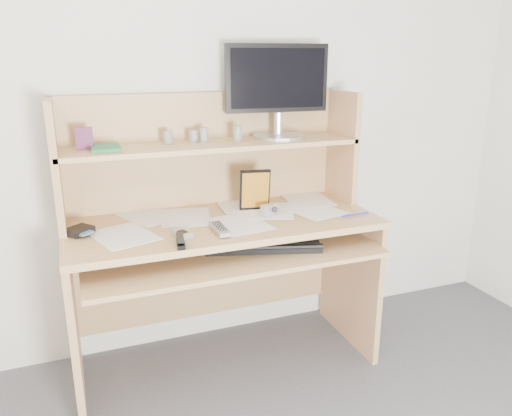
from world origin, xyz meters
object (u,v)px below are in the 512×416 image
object	(u,v)px
desk	(219,226)
monitor	(277,88)
tv_remote	(220,229)
game_case	(255,190)
keyboard	(263,244)

from	to	relation	value
desk	monitor	size ratio (longest dim) A/B	2.73
tv_remote	game_case	distance (m)	0.34
game_case	monitor	distance (m)	0.50
desk	game_case	world-z (taller)	desk
keyboard	game_case	bearing A→B (deg)	95.86
desk	keyboard	bearing A→B (deg)	-58.44
tv_remote	game_case	xyz separation A→B (m)	(0.24, 0.22, 0.09)
tv_remote	keyboard	bearing A→B (deg)	1.47
desk	keyboard	size ratio (longest dim) A/B	2.62
keyboard	desk	bearing A→B (deg)	138.44
game_case	monitor	size ratio (longest dim) A/B	0.40
keyboard	game_case	world-z (taller)	game_case
keyboard	game_case	xyz separation A→B (m)	(0.04, 0.21, 0.19)
game_case	tv_remote	bearing A→B (deg)	-126.89
tv_remote	monitor	distance (m)	0.77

